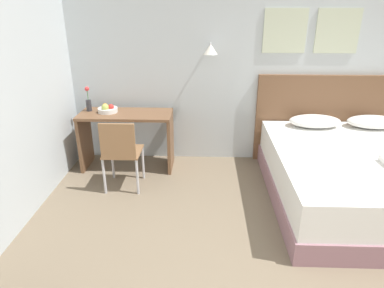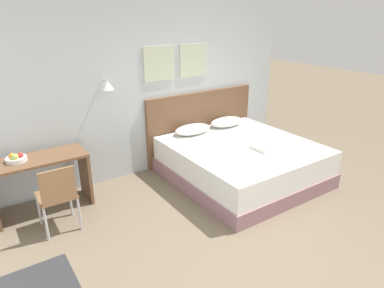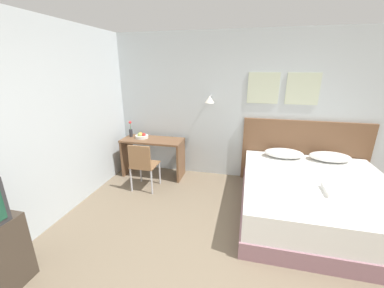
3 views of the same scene
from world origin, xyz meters
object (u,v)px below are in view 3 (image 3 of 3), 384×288
(desk_chair, at_px, (143,163))
(bed, at_px, (315,199))
(pillow_right, at_px, (330,157))
(flower_vase, at_px, (131,131))
(pillow_left, at_px, (284,153))
(folded_towel_near_foot, at_px, (336,191))
(fruit_bowl, at_px, (142,136))
(desk, at_px, (153,150))
(headboard, at_px, (303,153))

(desk_chair, bearing_deg, bed, -3.50)
(pillow_right, xyz_separation_m, flower_vase, (-3.57, 0.02, 0.21))
(pillow_left, xyz_separation_m, folded_towel_near_foot, (0.48, -1.13, -0.04))
(pillow_left, distance_m, desk_chair, 2.41)
(folded_towel_near_foot, bearing_deg, fruit_bowl, 160.24)
(desk, relative_size, desk_chair, 1.37)
(headboard, bearing_deg, pillow_left, -143.97)
(desk, bearing_deg, flower_vase, 171.14)
(pillow_left, bearing_deg, folded_towel_near_foot, -67.21)
(folded_towel_near_foot, distance_m, fruit_bowl, 3.27)
(desk_chair, bearing_deg, fruit_bowl, 114.78)
(desk, bearing_deg, desk_chair, -84.24)
(flower_vase, bearing_deg, headboard, 4.20)
(bed, bearing_deg, flower_vase, 165.31)
(bed, xyz_separation_m, pillow_left, (-0.36, 0.82, 0.36))
(bed, distance_m, flower_vase, 3.37)
(headboard, relative_size, folded_towel_near_foot, 6.65)
(folded_towel_near_foot, distance_m, desk_chair, 2.83)
(pillow_right, height_order, fruit_bowl, fruit_bowl)
(bed, relative_size, desk_chair, 2.48)
(pillow_right, relative_size, flower_vase, 2.02)
(desk, bearing_deg, headboard, 6.48)
(pillow_left, distance_m, flower_vase, 2.86)
(folded_towel_near_foot, xyz_separation_m, fruit_bowl, (-3.08, 1.10, 0.18))
(headboard, distance_m, pillow_left, 0.45)
(folded_towel_near_foot, height_order, desk, desk)
(pillow_left, bearing_deg, flower_vase, 179.51)
(desk, bearing_deg, fruit_bowl, 173.96)
(bed, relative_size, folded_towel_near_foot, 6.59)
(headboard, height_order, folded_towel_near_foot, headboard)
(pillow_left, bearing_deg, fruit_bowl, -179.43)
(bed, bearing_deg, folded_towel_near_foot, -69.53)
(fruit_bowl, bearing_deg, desk, -6.04)
(headboard, xyz_separation_m, folded_towel_near_foot, (0.12, -1.39, 0.02))
(bed, bearing_deg, desk, 164.31)
(desk_chair, bearing_deg, pillow_left, 15.79)
(flower_vase, bearing_deg, pillow_left, -0.49)
(fruit_bowl, bearing_deg, headboard, 5.52)
(desk, bearing_deg, pillow_right, 0.93)
(bed, relative_size, pillow_right, 3.29)
(bed, height_order, folded_towel_near_foot, folded_towel_near_foot)
(desk, distance_m, flower_vase, 0.59)
(pillow_right, bearing_deg, pillow_left, 180.00)
(bed, bearing_deg, pillow_right, 66.34)
(headboard, distance_m, flower_vase, 3.23)
(pillow_right, bearing_deg, bed, -113.66)
(headboard, relative_size, desk_chair, 2.51)
(bed, bearing_deg, fruit_bowl, 165.04)
(bed, distance_m, desk_chair, 2.68)
(folded_towel_near_foot, relative_size, desk_chair, 0.38)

